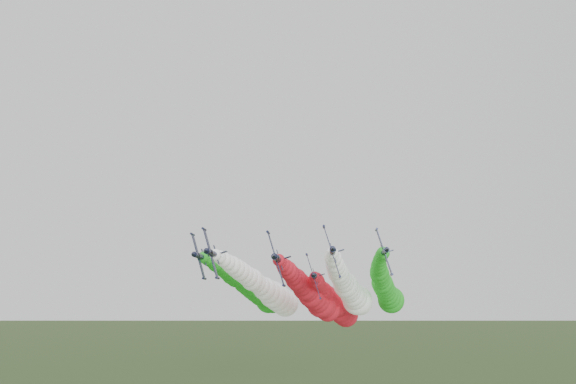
% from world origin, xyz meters
% --- Properties ---
extents(jet_lead, '(12.67, 74.10, 16.36)m').
position_xyz_m(jet_lead, '(2.29, 47.13, 31.63)').
color(jet_lead, black).
rests_on(jet_lead, ground).
extents(jet_inner_left, '(13.01, 74.44, 16.71)m').
position_xyz_m(jet_inner_left, '(-9.55, 54.39, 32.97)').
color(jet_inner_left, black).
rests_on(jet_inner_left, ground).
extents(jet_inner_right, '(12.63, 74.06, 16.32)m').
position_xyz_m(jet_inner_right, '(11.29, 52.50, 33.18)').
color(jet_inner_right, black).
rests_on(jet_inner_right, ground).
extents(jet_outer_left, '(12.54, 73.98, 16.24)m').
position_xyz_m(jet_outer_left, '(-14.26, 63.27, 33.49)').
color(jet_outer_left, black).
rests_on(jet_outer_left, ground).
extents(jet_outer_right, '(13.23, 74.66, 16.93)m').
position_xyz_m(jet_outer_right, '(21.28, 64.84, 33.95)').
color(jet_outer_right, black).
rests_on(jet_outer_right, ground).
extents(jet_trail, '(13.09, 74.52, 16.78)m').
position_xyz_m(jet_trail, '(7.98, 69.85, 29.47)').
color(jet_trail, black).
rests_on(jet_trail, ground).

